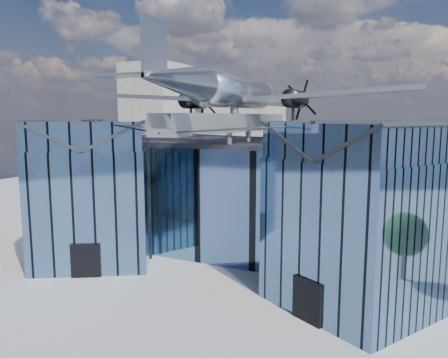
% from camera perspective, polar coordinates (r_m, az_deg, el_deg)
% --- Properties ---
extents(ground_plane, '(120.00, 120.00, 0.00)m').
position_cam_1_polar(ground_plane, '(34.34, -1.45, -12.42)').
color(ground_plane, gray).
extents(museum, '(32.88, 24.50, 17.60)m').
position_cam_1_polar(museum, '(38.00, 2.45, -1.74)').
color(museum, '#4D719E').
rests_on(museum, ground).
extents(bg_towers, '(77.00, 24.50, 26.00)m').
position_cam_1_polar(bg_towers, '(80.29, 15.94, 6.40)').
color(bg_towers, gray).
rests_on(bg_towers, ground).
extents(tree_plaza_w, '(4.18, 4.18, 5.59)m').
position_cam_1_polar(tree_plaza_w, '(40.80, -22.30, -4.17)').
color(tree_plaza_w, '#332314').
rests_on(tree_plaza_w, ground).
extents(tree_side_w, '(4.62, 4.62, 6.09)m').
position_cam_1_polar(tree_side_w, '(54.79, -17.53, -0.55)').
color(tree_side_w, '#332314').
rests_on(tree_side_w, ground).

